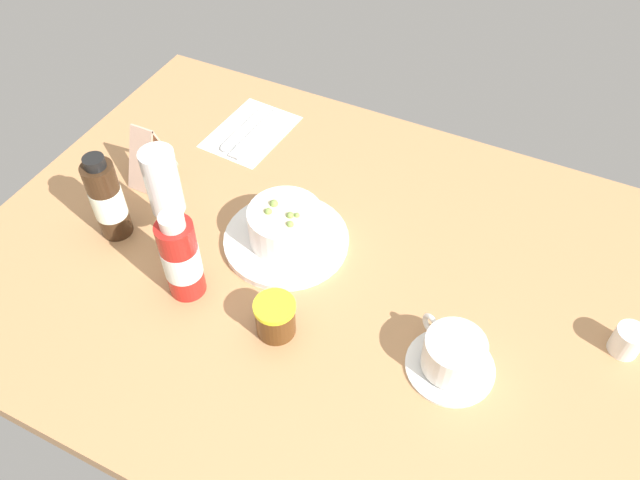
{
  "coord_description": "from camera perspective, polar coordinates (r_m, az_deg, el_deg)",
  "views": [
    {
      "loc": [
        -30.69,
        58.67,
        79.34
      ],
      "look_at": [
        -1.22,
        -1.54,
        4.37
      ],
      "focal_mm": 35.42,
      "sensor_mm": 36.0,
      "label": 1
    }
  ],
  "objects": [
    {
      "name": "porridge_bowl",
      "position": [
        1.04,
        -3.12,
        1.01
      ],
      "size": [
        20.95,
        20.95,
        8.08
      ],
      "color": "white",
      "rests_on": "ground_plane"
    },
    {
      "name": "coffee_cup",
      "position": [
        0.91,
        11.89,
        -10.16
      ],
      "size": [
        12.82,
        12.82,
        6.42
      ],
      "color": "white",
      "rests_on": "ground_plane"
    },
    {
      "name": "jam_jar",
      "position": [
        0.93,
        -4.05,
        -6.99
      ],
      "size": [
        6.2,
        6.2,
        6.27
      ],
      "color": "#4F2C11",
      "rests_on": "ground_plane"
    },
    {
      "name": "sauce_bottle_brown",
      "position": [
        1.08,
        -18.67,
        3.49
      ],
      "size": [
        5.31,
        5.31,
        16.31
      ],
      "color": "#382314",
      "rests_on": "ground_plane"
    },
    {
      "name": "creamer_jug",
      "position": [
        1.02,
        26.08,
        -8.16
      ],
      "size": [
        5.29,
        4.34,
        5.22
      ],
      "color": "white",
      "rests_on": "ground_plane"
    },
    {
      "name": "sauce_bottle_red",
      "position": [
        0.96,
        -12.45,
        -1.6
      ],
      "size": [
        5.8,
        5.8,
        16.29
      ],
      "color": "#B21E19",
      "rests_on": "ground_plane"
    },
    {
      "name": "cutlery_setting",
      "position": [
        1.28,
        -6.4,
        9.64
      ],
      "size": [
        14.36,
        19.16,
        0.9
      ],
      "color": "white",
      "rests_on": "ground_plane"
    },
    {
      "name": "menu_card",
      "position": [
        1.18,
        -15.28,
        7.62
      ],
      "size": [
        4.62,
        9.31,
        11.24
      ],
      "color": "tan",
      "rests_on": "ground_plane"
    },
    {
      "name": "ground_plane",
      "position": [
        1.04,
        -0.97,
        -2.49
      ],
      "size": [
        110.0,
        84.0,
        3.0
      ],
      "primitive_type": "cube",
      "color": "#B27F51"
    },
    {
      "name": "wine_glass",
      "position": [
        1.0,
        -13.93,
        4.7
      ],
      "size": [
        6.32,
        6.32,
        19.65
      ],
      "color": "white",
      "rests_on": "ground_plane"
    }
  ]
}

